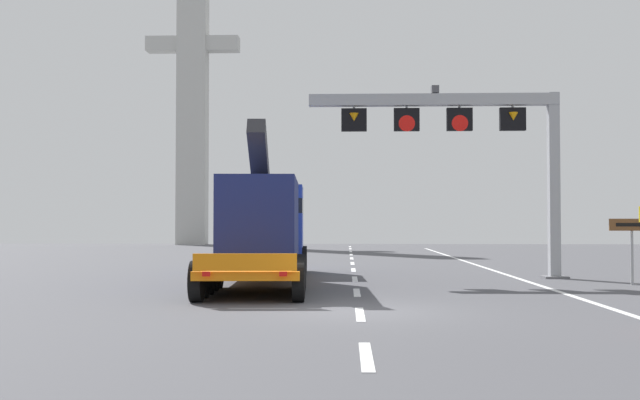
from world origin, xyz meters
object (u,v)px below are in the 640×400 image
at_px(overhead_lane_gantry, 469,131).
at_px(bridge_pylon_distant, 193,79).
at_px(tourist_info_sign_brown, 632,235).
at_px(heavy_haul_truck_orange, 266,226).

bearing_deg(overhead_lane_gantry, bridge_pylon_distant, 114.66).
distance_m(overhead_lane_gantry, bridge_pylon_distant, 48.11).
bearing_deg(tourist_info_sign_brown, overhead_lane_gantry, 148.55).
relative_size(heavy_haul_truck_orange, bridge_pylon_distant, 0.45).
xyz_separation_m(overhead_lane_gantry, heavy_haul_truck_orange, (-7.66, -1.52, -3.63)).
height_order(overhead_lane_gantry, bridge_pylon_distant, bridge_pylon_distant).
distance_m(heavy_haul_truck_orange, bridge_pylon_distant, 47.90).
distance_m(overhead_lane_gantry, tourist_info_sign_brown, 7.02).
xyz_separation_m(overhead_lane_gantry, tourist_info_sign_brown, (4.97, -3.04, -3.91)).
bearing_deg(heavy_haul_truck_orange, tourist_info_sign_brown, -6.88).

